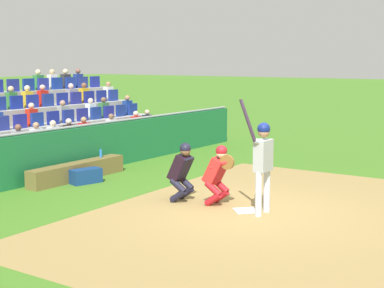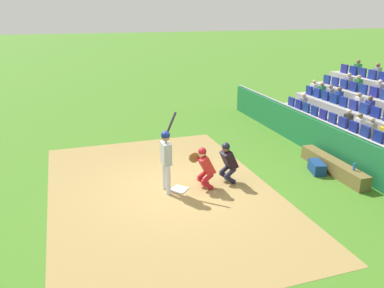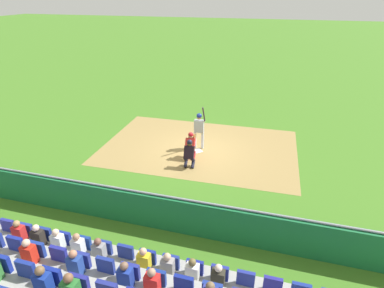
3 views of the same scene
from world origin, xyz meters
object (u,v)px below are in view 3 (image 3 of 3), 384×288
at_px(catcher_crouching, 191,144).
at_px(dugout_bench, 152,209).
at_px(home_plate_umpire, 189,153).
at_px(home_plate_marker, 197,151).
at_px(water_bottle_on_bench, 128,197).
at_px(batter_at_plate, 199,127).
at_px(equipment_duffel_bag, 162,203).

height_order(catcher_crouching, dugout_bench, catcher_crouching).
relative_size(home_plate_umpire, dugout_bench, 0.43).
height_order(home_plate_marker, dugout_bench, dugout_bench).
bearing_deg(home_plate_marker, water_bottle_on_bench, -102.94).
distance_m(catcher_crouching, water_bottle_on_bench, 4.41).
bearing_deg(dugout_bench, catcher_crouching, 87.85).
bearing_deg(water_bottle_on_bench, home_plate_umpire, 70.91).
height_order(batter_at_plate, home_plate_umpire, batter_at_plate).
xyz_separation_m(batter_at_plate, home_plate_umpire, (0.05, -1.87, -0.43)).
bearing_deg(dugout_bench, home_plate_marker, 86.93).
height_order(dugout_bench, water_bottle_on_bench, water_bottle_on_bench).
xyz_separation_m(batter_at_plate, catcher_crouching, (-0.11, -1.08, -0.41)).
bearing_deg(dugout_bench, equipment_duffel_bag, 68.92).
bearing_deg(batter_at_plate, home_plate_umpire, -88.34).
xyz_separation_m(home_plate_umpire, dugout_bench, (-0.33, -3.46, -0.48)).
height_order(water_bottle_on_bench, equipment_duffel_bag, water_bottle_on_bench).
distance_m(home_plate_marker, dugout_bench, 4.97).
bearing_deg(batter_at_plate, equipment_duffel_bag, -91.12).
relative_size(home_plate_marker, catcher_crouching, 0.34).
bearing_deg(home_plate_marker, equipment_duffel_bag, -91.12).
xyz_separation_m(dugout_bench, equipment_duffel_bag, (0.18, 0.46, -0.04)).
bearing_deg(equipment_duffel_bag, batter_at_plate, 104.08).
distance_m(home_plate_umpire, water_bottle_on_bench, 3.70).
distance_m(batter_at_plate, dugout_bench, 5.41).
bearing_deg(home_plate_marker, catcher_crouching, -98.48).
height_order(batter_at_plate, equipment_duffel_bag, batter_at_plate).
height_order(catcher_crouching, equipment_duffel_bag, catcher_crouching).
distance_m(catcher_crouching, equipment_duffel_bag, 3.82).
distance_m(dugout_bench, water_bottle_on_bench, 0.94).
distance_m(catcher_crouching, home_plate_umpire, 0.81).
bearing_deg(water_bottle_on_bench, dugout_bench, 2.34).
relative_size(home_plate_marker, dugout_bench, 0.15).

